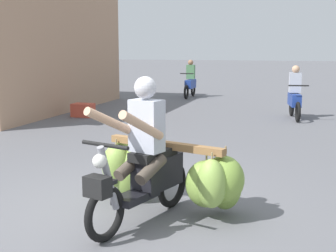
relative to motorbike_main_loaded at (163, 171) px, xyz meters
name	(u,v)px	position (x,y,z in m)	size (l,w,h in m)	color
ground_plane	(113,213)	(-0.53, -0.24, -0.48)	(120.00, 120.00, 0.00)	slate
motorbike_main_loaded	(163,171)	(0.00, 0.00, 0.00)	(1.84, 2.00, 1.58)	black
motorbike_distant_ahead_left	(295,97)	(1.24, 7.78, 0.08)	(0.55, 1.61, 1.40)	black
motorbike_distant_ahead_right	(190,82)	(-2.65, 12.13, 0.08)	(0.50, 1.62, 1.40)	black
shopfront_building	(8,47)	(-7.19, 7.45, 1.38)	(4.32, 7.55, 3.73)	tan
produce_crate	(83,110)	(-4.26, 6.51, -0.30)	(0.56, 0.40, 0.36)	#CC4C38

